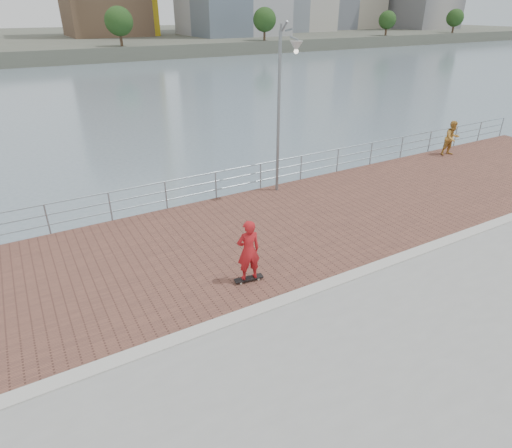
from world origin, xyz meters
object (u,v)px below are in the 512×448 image
bystander (452,138)px  street_lamp (286,83)px  skateboarder (248,250)px  guardrail (191,187)px

bystander → street_lamp: bearing=-169.4°
street_lamp → bystander: bearing=0.3°
street_lamp → bystander: 10.84m
skateboarder → guardrail: bearing=-88.8°
bystander → skateboarder: bearing=-151.2°
guardrail → street_lamp: (3.58, -0.95, 3.68)m
street_lamp → skateboarder: size_ratio=3.44×
skateboarder → bystander: 15.30m
guardrail → bystander: size_ratio=22.27×
guardrail → street_lamp: 5.22m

